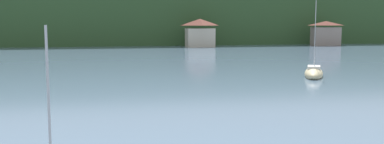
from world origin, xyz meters
The scene contains 4 objects.
wooded_hillside centered at (21.02, 144.26, 6.31)m, with size 352.00×48.08×27.71m.
shore_building_westcentral centered at (16.14, 111.45, 3.26)m, with size 6.83×4.79×6.69m.
shore_building_central centered at (48.42, 110.73, 2.99)m, with size 7.24×3.27×6.16m.
sailboat_far_7 centered at (16.42, 54.56, 0.36)m, with size 4.63×6.54×8.53m.
Camera 1 is at (-5.20, 12.81, 5.81)m, focal length 39.44 mm.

